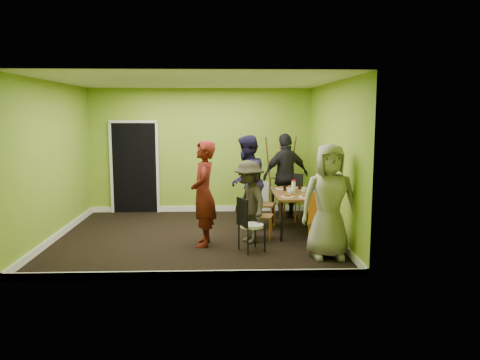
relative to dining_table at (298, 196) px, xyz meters
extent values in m
plane|color=black|center=(-1.91, -0.32, -0.70)|extent=(5.00, 5.00, 0.00)
cube|color=#86A32A|center=(-1.91, 1.93, 0.70)|extent=(5.00, 0.04, 2.80)
cube|color=#86A32A|center=(-1.91, -2.57, 0.70)|extent=(5.00, 0.04, 2.80)
cube|color=#86A32A|center=(-4.41, -0.32, 0.70)|extent=(0.04, 4.50, 2.80)
cube|color=#86A32A|center=(0.59, -0.32, 0.70)|extent=(0.04, 4.50, 2.80)
cube|color=white|center=(-1.91, -0.32, 2.10)|extent=(5.00, 4.50, 0.04)
cube|color=black|center=(-3.41, 1.90, 0.32)|extent=(1.00, 0.05, 2.04)
cube|color=white|center=(-0.61, 1.90, -0.30)|extent=(0.50, 0.04, 0.55)
cylinder|color=black|center=(-0.39, -0.69, -0.34)|extent=(0.04, 0.04, 0.71)
cylinder|color=black|center=(0.39, -0.69, -0.34)|extent=(0.04, 0.04, 0.71)
cylinder|color=black|center=(-0.39, 0.69, -0.34)|extent=(0.04, 0.04, 0.71)
cylinder|color=black|center=(0.39, 0.69, -0.34)|extent=(0.04, 0.04, 0.71)
cube|color=brown|center=(0.00, 0.00, 0.03)|extent=(0.90, 1.50, 0.04)
cylinder|color=orange|center=(-0.74, 0.49, -0.46)|extent=(0.03, 0.03, 0.47)
cylinder|color=orange|center=(-0.84, 0.15, -0.46)|extent=(0.03, 0.03, 0.47)
cylinder|color=orange|center=(-0.40, 0.40, -0.46)|extent=(0.03, 0.03, 0.47)
cylinder|color=orange|center=(-0.49, 0.06, -0.46)|extent=(0.03, 0.03, 0.47)
cube|color=brown|center=(-0.62, 0.28, -0.22)|extent=(0.51, 0.51, 0.04)
cube|color=orange|center=(-0.81, 0.33, 0.06)|extent=(0.13, 0.39, 0.53)
cylinder|color=orange|center=(-0.84, -0.33, -0.49)|extent=(0.02, 0.02, 0.41)
cylinder|color=orange|center=(-0.91, -0.64, -0.49)|extent=(0.02, 0.02, 0.41)
cylinder|color=orange|center=(-0.53, -0.40, -0.49)|extent=(0.02, 0.02, 0.41)
cylinder|color=orange|center=(-0.60, -0.71, -0.49)|extent=(0.02, 0.02, 0.41)
cube|color=brown|center=(-0.72, -0.52, -0.28)|extent=(0.44, 0.44, 0.04)
cube|color=orange|center=(-0.89, -0.48, -0.03)|extent=(0.10, 0.35, 0.46)
cylinder|color=orange|center=(0.21, 1.01, -0.48)|extent=(0.02, 0.02, 0.43)
cylinder|color=orange|center=(-0.09, 1.15, -0.48)|extent=(0.02, 0.02, 0.43)
cylinder|color=orange|center=(0.08, 0.72, -0.48)|extent=(0.02, 0.02, 0.43)
cylinder|color=orange|center=(-0.22, 0.85, -0.48)|extent=(0.02, 0.02, 0.43)
cube|color=brown|center=(-0.01, 0.93, -0.27)|extent=(0.51, 0.51, 0.04)
cube|color=orange|center=(0.07, 1.10, -0.01)|extent=(0.34, 0.18, 0.48)
cylinder|color=orange|center=(-0.03, -1.38, -0.46)|extent=(0.03, 0.03, 0.47)
cylinder|color=orange|center=(0.32, -1.46, -0.46)|extent=(0.03, 0.03, 0.47)
cylinder|color=orange|center=(0.05, -1.04, -0.46)|extent=(0.03, 0.03, 0.47)
cylinder|color=orange|center=(0.40, -1.12, -0.46)|extent=(0.03, 0.03, 0.47)
cube|color=brown|center=(0.19, -1.25, -0.22)|extent=(0.50, 0.50, 0.04)
cube|color=orange|center=(0.14, -1.44, 0.06)|extent=(0.40, 0.12, 0.52)
cylinder|color=black|center=(-1.16, -1.18, -0.49)|extent=(0.02, 0.02, 0.41)
cylinder|color=black|center=(-1.02, -1.46, -0.49)|extent=(0.02, 0.02, 0.41)
cylinder|color=black|center=(-0.88, -1.04, -0.49)|extent=(0.02, 0.02, 0.41)
cylinder|color=black|center=(-0.74, -1.32, -0.49)|extent=(0.02, 0.02, 0.41)
cylinder|color=white|center=(-0.95, -1.25, -0.27)|extent=(0.39, 0.39, 0.05)
cube|color=black|center=(-1.11, -1.33, -0.03)|extent=(0.18, 0.33, 0.46)
cylinder|color=brown|center=(-0.38, 1.58, 0.18)|extent=(0.25, 0.41, 1.75)
cylinder|color=brown|center=(0.07, 1.58, 0.18)|extent=(0.25, 0.41, 1.75)
cylinder|color=brown|center=(-0.16, 1.32, 0.18)|extent=(0.04, 0.40, 1.71)
cube|color=brown|center=(-0.16, 1.53, 0.13)|extent=(0.47, 0.04, 0.04)
cylinder|color=white|center=(-0.24, 0.47, 0.06)|extent=(0.25, 0.25, 0.01)
cylinder|color=white|center=(-0.26, -0.46, 0.06)|extent=(0.23, 0.23, 0.01)
cylinder|color=white|center=(-0.03, 0.57, 0.06)|extent=(0.23, 0.23, 0.01)
cylinder|color=white|center=(0.06, -0.49, 0.06)|extent=(0.25, 0.25, 0.01)
cylinder|color=white|center=(0.23, 0.21, 0.06)|extent=(0.26, 0.26, 0.01)
cylinder|color=white|center=(0.31, -0.18, 0.06)|extent=(0.26, 0.26, 0.01)
cylinder|color=white|center=(-0.07, 0.09, 0.16)|extent=(0.08, 0.08, 0.20)
cylinder|color=#172CB3|center=(0.28, -0.25, 0.14)|extent=(0.08, 0.08, 0.18)
cylinder|color=orange|center=(-0.07, 0.19, 0.09)|extent=(0.03, 0.03, 0.08)
cylinder|color=black|center=(-0.21, 0.25, 0.11)|extent=(0.06, 0.06, 0.10)
cylinder|color=black|center=(0.11, 0.43, 0.10)|extent=(0.06, 0.06, 0.09)
cylinder|color=black|center=(0.18, -0.49, 0.10)|extent=(0.06, 0.06, 0.10)
imported|color=white|center=(-0.16, -0.17, 0.10)|extent=(0.12, 0.12, 0.10)
imported|color=white|center=(0.14, 0.07, 0.10)|extent=(0.09, 0.09, 0.08)
imported|color=#55140E|center=(-1.74, -0.88, 0.20)|extent=(0.43, 0.66, 1.79)
imported|color=#181433|center=(-0.94, 0.47, 0.21)|extent=(0.89, 1.03, 1.82)
imported|color=#2B271D|center=(-0.97, -0.73, 0.03)|extent=(0.86, 1.07, 1.44)
imported|color=black|center=(-0.07, 1.19, 0.22)|extent=(1.16, 0.80, 1.82)
imported|color=gray|center=(0.22, -1.64, 0.20)|extent=(0.88, 0.57, 1.79)
camera|label=1|loc=(-1.42, -8.68, 1.54)|focal=35.00mm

